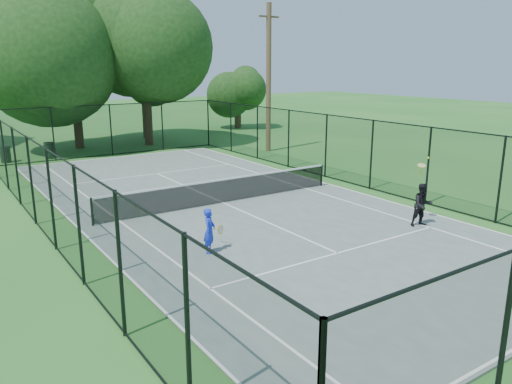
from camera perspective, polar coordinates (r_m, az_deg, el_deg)
ground at (r=19.31m, az=-3.76°, el=-1.41°), size 120.00×120.00×0.00m
tennis_court at (r=19.30m, az=-3.77°, el=-1.32°), size 11.00×24.00×0.06m
tennis_net at (r=19.16m, az=-3.79°, el=0.26°), size 10.08×0.08×0.95m
fence at (r=18.96m, az=-3.84°, el=2.96°), size 13.10×26.10×3.00m
tree_near_left at (r=34.00m, az=-20.43°, el=15.85°), size 8.25×8.25×10.76m
tree_near_mid at (r=33.97m, az=-12.61°, el=14.98°), size 7.19×7.19×9.40m
tree_near_right at (r=37.41m, az=-12.69°, el=13.08°), size 5.26×5.26×7.26m
tree_far_right at (r=42.38m, az=-2.12°, el=11.52°), size 3.83×3.83×5.07m
trash_bin_left at (r=30.69m, az=-26.72°, el=3.89°), size 0.58×0.58×0.93m
trash_bin_right at (r=31.00m, az=-22.53°, el=4.42°), size 0.58×0.58×0.92m
utility_pole at (r=30.79m, az=1.45°, el=12.87°), size 1.40×0.30×8.74m
player_blue at (r=14.13m, az=-5.33°, el=-4.42°), size 0.86×0.55×1.30m
player_black at (r=17.23m, az=18.49°, el=-1.39°), size 0.97×0.86×2.22m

